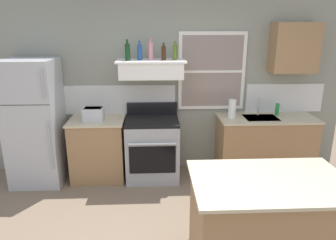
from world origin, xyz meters
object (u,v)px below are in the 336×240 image
at_px(paper_towel_roll, 232,109).
at_px(kitchen_island, 266,224).
at_px(bottle_rose_pink, 151,51).
at_px(dish_soap_bottle, 277,109).
at_px(stove_range, 152,148).
at_px(refrigerator, 35,123).
at_px(bottle_olive_oil_square, 175,52).
at_px(bottle_brown_stout, 164,53).
at_px(bottle_blue_liqueur, 140,52).
at_px(toaster, 93,114).
at_px(bottle_dark_green_wine, 128,52).

relative_size(paper_towel_roll, kitchen_island, 0.19).
relative_size(bottle_rose_pink, dish_soap_bottle, 1.64).
bearing_deg(stove_range, refrigerator, -179.20).
bearing_deg(paper_towel_roll, stove_range, -178.17).
relative_size(bottle_rose_pink, bottle_olive_oil_square, 1.14).
bearing_deg(bottle_rose_pink, paper_towel_roll, -3.86).
bearing_deg(refrigerator, kitchen_island, -34.57).
distance_m(bottle_brown_stout, kitchen_island, 2.55).
bearing_deg(paper_towel_roll, bottle_blue_liqueur, 176.98).
height_order(refrigerator, bottle_brown_stout, bottle_brown_stout).
distance_m(bottle_olive_oil_square, paper_towel_roll, 1.17).
bearing_deg(bottle_blue_liqueur, dish_soap_bottle, 0.84).
relative_size(stove_range, bottle_brown_stout, 4.57).
distance_m(toaster, paper_towel_roll, 1.99).
distance_m(bottle_brown_stout, bottle_olive_oil_square, 0.16).
distance_m(stove_range, bottle_dark_green_wine, 1.44).
distance_m(refrigerator, bottle_olive_oil_square, 2.21).
height_order(toaster, bottle_brown_stout, bottle_brown_stout).
bearing_deg(stove_range, bottle_rose_pink, 91.25).
bearing_deg(bottle_blue_liqueur, bottle_olive_oil_square, -2.28).
relative_size(bottle_blue_liqueur, bottle_rose_pink, 0.89).
height_order(bottle_dark_green_wine, paper_towel_roll, bottle_dark_green_wine).
bearing_deg(toaster, bottle_olive_oil_square, 5.73).
distance_m(refrigerator, bottle_brown_stout, 2.06).
xyz_separation_m(bottle_dark_green_wine, dish_soap_bottle, (2.20, 0.09, -0.86)).
xyz_separation_m(bottle_brown_stout, dish_soap_bottle, (1.71, 0.07, -0.85)).
relative_size(bottle_blue_liqueur, paper_towel_roll, 0.98).
bearing_deg(bottle_rose_pink, toaster, -170.05).
xyz_separation_m(bottle_rose_pink, bottle_olive_oil_square, (0.33, -0.03, -0.02)).
relative_size(bottle_blue_liqueur, dish_soap_bottle, 1.46).
bearing_deg(bottle_brown_stout, kitchen_island, -65.80).
relative_size(stove_range, bottle_rose_pink, 3.68).
bearing_deg(stove_range, toaster, -178.06).
relative_size(refrigerator, paper_towel_roll, 6.59).
height_order(bottle_blue_liqueur, kitchen_island, bottle_blue_liqueur).
distance_m(stove_range, bottle_blue_liqueur, 1.40).
height_order(bottle_olive_oil_square, paper_towel_roll, bottle_olive_oil_square).
xyz_separation_m(bottle_rose_pink, bottle_brown_stout, (0.18, -0.05, -0.02)).
bearing_deg(stove_range, bottle_dark_green_wine, 171.77).
relative_size(toaster, bottle_blue_liqueur, 1.13).
bearing_deg(refrigerator, toaster, -0.35).
distance_m(refrigerator, stove_range, 1.70).
bearing_deg(bottle_olive_oil_square, kitchen_island, -69.90).
bearing_deg(bottle_rose_pink, bottle_brown_stout, -14.65).
relative_size(bottle_dark_green_wine, bottle_blue_liqueur, 1.08).
xyz_separation_m(bottle_blue_liqueur, paper_towel_roll, (1.32, -0.07, -0.81)).
distance_m(bottle_blue_liqueur, bottle_olive_oil_square, 0.49).
height_order(bottle_dark_green_wine, kitchen_island, bottle_dark_green_wine).
bearing_deg(bottle_rose_pink, bottle_dark_green_wine, -167.51).
bearing_deg(stove_range, bottle_brown_stout, 22.06).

